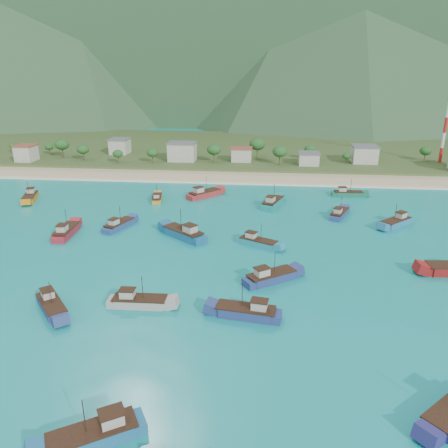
# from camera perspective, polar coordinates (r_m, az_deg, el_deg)

# --- Properties ---
(ground) EXTENTS (600.00, 600.00, 0.00)m
(ground) POSITION_cam_1_polar(r_m,az_deg,el_deg) (90.71, 2.97, -5.73)
(ground) COLOR #0B7783
(ground) RESTS_ON ground
(beach) EXTENTS (400.00, 18.00, 1.20)m
(beach) POSITION_cam_1_polar(r_m,az_deg,el_deg) (165.57, 4.41, 6.01)
(beach) COLOR beige
(beach) RESTS_ON ground
(land) EXTENTS (400.00, 110.00, 2.40)m
(land) POSITION_cam_1_polar(r_m,az_deg,el_deg) (225.31, 4.86, 9.64)
(land) COLOR #385123
(land) RESTS_ON ground
(surf_line) EXTENTS (400.00, 2.50, 0.08)m
(surf_line) POSITION_cam_1_polar(r_m,az_deg,el_deg) (156.35, 4.31, 5.20)
(surf_line) COLOR white
(surf_line) RESTS_ON ground
(village) EXTENTS (217.66, 30.75, 7.87)m
(village) POSITION_cam_1_polar(r_m,az_deg,el_deg) (186.98, 8.49, 8.95)
(village) COLOR beige
(village) RESTS_ON ground
(vegetation) EXTENTS (277.79, 25.30, 9.21)m
(vegetation) POSITION_cam_1_polar(r_m,az_deg,el_deg) (188.29, 4.59, 9.33)
(vegetation) COLOR #235623
(vegetation) RESTS_ON ground
(radio_tower) EXTENTS (1.20, 1.20, 37.06)m
(radio_tower) POSITION_cam_1_polar(r_m,az_deg,el_deg) (203.96, 27.11, 12.29)
(radio_tower) COLOR red
(radio_tower) RESTS_ON ground
(boat_0) EXTENTS (12.23, 10.83, 7.48)m
(boat_0) POSITION_cam_1_polar(r_m,az_deg,el_deg) (106.41, -5.27, -1.29)
(boat_0) COLOR #185885
(boat_0) RESTS_ON ground
(boat_1) EXTENTS (4.17, 11.62, 6.74)m
(boat_1) POSITION_cam_1_polar(r_m,az_deg,el_deg) (114.40, -19.90, -0.99)
(boat_1) COLOR #A12230
(boat_1) RESTS_ON ground
(boat_2) EXTENTS (10.10, 3.51, 5.88)m
(boat_2) POSITION_cam_1_polar(r_m,az_deg,el_deg) (146.60, 15.86, 3.79)
(boat_2) COLOR #19694C
(boat_2) RESTS_ON ground
(boat_4) EXTENTS (11.33, 4.82, 6.48)m
(boat_4) POSITION_cam_1_polar(r_m,az_deg,el_deg) (73.68, 3.02, -11.47)
(boat_4) COLOR navy
(boat_4) RESTS_ON ground
(boat_5) EXTENTS (10.91, 8.32, 6.39)m
(boat_5) POSITION_cam_1_polar(r_m,az_deg,el_deg) (55.13, -16.49, -25.00)
(boat_5) COLOR #1F6597
(boat_5) RESTS_ON ground
(boat_6) EXTENTS (10.14, 9.89, 6.46)m
(boat_6) POSITION_cam_1_polar(r_m,az_deg,el_deg) (122.79, 21.55, 0.16)
(boat_6) COLOR teal
(boat_6) RESTS_ON ground
(boat_7) EXTENTS (8.85, 9.73, 6.02)m
(boat_7) POSITION_cam_1_polar(r_m,az_deg,el_deg) (81.01, -21.60, -9.95)
(boat_7) COLOR navy
(boat_7) RESTS_ON ground
(boat_9) EXTENTS (10.92, 9.00, 6.52)m
(boat_9) POSITION_cam_1_polar(r_m,az_deg,el_deg) (85.26, 6.10, -6.97)
(boat_9) COLOR navy
(boat_9) RESTS_ON ground
(boat_10) EXTENTS (6.31, 10.68, 6.06)m
(boat_10) POSITION_cam_1_polar(r_m,az_deg,el_deg) (115.64, -13.55, -0.18)
(boat_10) COLOR navy
(boat_10) RESTS_ON ground
(boat_15) EXTENTS (10.67, 11.24, 7.08)m
(boat_15) POSITION_cam_1_polar(r_m,az_deg,el_deg) (140.18, -2.60, 3.91)
(boat_15) COLOR #A92929
(boat_15) RESTS_ON ground
(boat_16) EXTENTS (6.56, 11.53, 6.53)m
(boat_16) POSITION_cam_1_polar(r_m,az_deg,el_deg) (149.66, -23.98, 3.19)
(boat_16) COLOR orange
(boat_16) RESTS_ON ground
(boat_18) EXTENTS (10.47, 3.37, 6.14)m
(boat_18) POSITION_cam_1_polar(r_m,az_deg,el_deg) (78.02, -11.07, -10.00)
(boat_18) COLOR #A9A298
(boat_18) RESTS_ON ground
(boat_22) EXTENTS (10.15, 7.16, 5.86)m
(boat_22) POSITION_cam_1_polar(r_m,az_deg,el_deg) (101.79, 4.45, -2.44)
(boat_22) COLOR teal
(boat_22) RESTS_ON ground
(boat_24) EXTENTS (7.12, 12.17, 6.90)m
(boat_24) POSITION_cam_1_polar(r_m,az_deg,el_deg) (131.53, 6.38, 2.73)
(boat_24) COLOR #15827A
(boat_24) RESTS_ON ground
(boat_26) EXTENTS (4.34, 9.44, 5.38)m
(boat_26) POSITION_cam_1_polar(r_m,az_deg,el_deg) (137.80, -8.74, 3.29)
(boat_26) COLOR gold
(boat_26) RESTS_ON ground
(boat_27) EXTENTS (6.69, 10.37, 5.92)m
(boat_27) POSITION_cam_1_polar(r_m,az_deg,el_deg) (125.47, 14.83, 1.26)
(boat_27) COLOR navy
(boat_27) RESTS_ON ground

